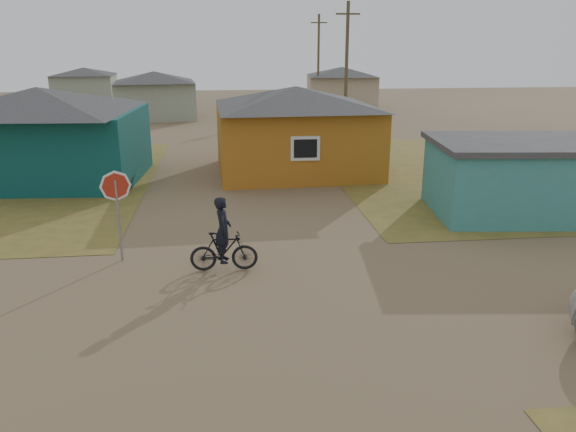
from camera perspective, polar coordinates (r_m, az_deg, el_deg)
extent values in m
plane|color=#7A6346|center=(12.81, -2.44, -9.71)|extent=(120.00, 120.00, 0.00)
cube|color=olive|center=(29.09, 24.22, 4.28)|extent=(20.00, 18.00, 0.00)
cube|color=#0A3B3B|center=(26.41, -23.61, 6.49)|extent=(8.40, 6.54, 3.00)
pyramid|color=#323335|center=(26.16, -24.14, 10.79)|extent=(8.93, 7.08, 1.00)
cube|color=#A9651A|center=(25.95, 0.81, 7.77)|extent=(7.21, 6.24, 3.00)
pyramid|color=#323335|center=(25.70, 0.83, 12.06)|extent=(7.72, 6.76, 0.90)
cube|color=silver|center=(22.97, 1.77, 6.88)|extent=(1.20, 0.06, 1.00)
cube|color=black|center=(22.94, 1.78, 6.87)|extent=(0.95, 0.04, 0.75)
cube|color=teal|center=(21.13, 22.78, 3.35)|extent=(6.39, 4.61, 2.40)
cube|color=#323335|center=(20.88, 23.20, 6.81)|extent=(6.71, 4.93, 0.20)
cube|color=gray|center=(45.90, -13.30, 11.38)|extent=(6.49, 5.60, 2.80)
pyramid|color=#323335|center=(45.76, -13.45, 13.62)|extent=(7.04, 6.15, 0.80)
cube|color=tan|center=(52.68, 5.43, 12.47)|extent=(6.41, 5.50, 2.80)
pyramid|color=#323335|center=(52.56, 5.49, 14.42)|extent=(6.95, 6.05, 0.80)
cube|color=gray|center=(59.06, -19.89, 12.01)|extent=(5.75, 5.28, 2.70)
pyramid|color=#323335|center=(58.96, -20.06, 13.65)|extent=(6.28, 5.81, 0.70)
cylinder|color=brown|center=(34.21, 5.94, 14.21)|extent=(0.20, 0.20, 8.00)
cube|color=brown|center=(34.19, 6.12, 19.74)|extent=(1.40, 0.10, 0.10)
cylinder|color=brown|center=(50.10, 3.10, 15.25)|extent=(0.20, 0.20, 8.00)
cube|color=brown|center=(50.09, 3.16, 19.02)|extent=(1.40, 0.10, 0.10)
cylinder|color=gray|center=(15.93, -16.81, -0.50)|extent=(0.07, 0.07, 2.29)
imported|color=black|center=(14.89, -6.54, -3.58)|extent=(1.79, 0.55, 1.07)
imported|color=black|center=(14.68, -6.62, -1.39)|extent=(0.44, 0.65, 1.76)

